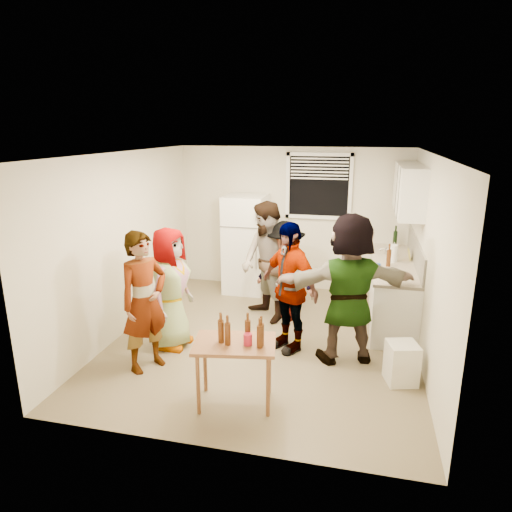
% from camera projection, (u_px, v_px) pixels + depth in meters
% --- Properties ---
extents(room, '(4.00, 4.50, 2.50)m').
position_uv_depth(room, '(265.00, 340.00, 6.25)').
color(room, beige).
rests_on(room, ground).
extents(window, '(1.12, 0.10, 1.06)m').
position_uv_depth(window, '(319.00, 186.00, 7.72)').
color(window, white).
rests_on(window, room).
extents(refrigerator, '(0.70, 0.70, 1.70)m').
position_uv_depth(refrigerator, '(246.00, 244.00, 7.95)').
color(refrigerator, white).
rests_on(refrigerator, ground).
extents(counter_lower, '(0.60, 2.20, 0.86)m').
position_uv_depth(counter_lower, '(392.00, 292.00, 6.84)').
color(counter_lower, white).
rests_on(counter_lower, ground).
extents(countertop, '(0.64, 2.22, 0.04)m').
position_uv_depth(countertop, '(394.00, 263.00, 6.72)').
color(countertop, beige).
rests_on(countertop, counter_lower).
extents(backsplash, '(0.03, 2.20, 0.36)m').
position_uv_depth(backsplash, '(416.00, 251.00, 6.60)').
color(backsplash, '#AFABA0').
rests_on(backsplash, countertop).
extents(upper_cabinets, '(0.34, 1.60, 0.70)m').
position_uv_depth(upper_cabinets, '(409.00, 189.00, 6.58)').
color(upper_cabinets, white).
rests_on(upper_cabinets, room).
extents(kettle, '(0.26, 0.23, 0.19)m').
position_uv_depth(kettle, '(390.00, 256.00, 7.05)').
color(kettle, silver).
rests_on(kettle, countertop).
extents(paper_towel, '(0.12, 0.12, 0.26)m').
position_uv_depth(paper_towel, '(393.00, 261.00, 6.74)').
color(paper_towel, white).
rests_on(paper_towel, countertop).
extents(wine_bottle, '(0.07, 0.07, 0.27)m').
position_uv_depth(wine_bottle, '(394.00, 247.00, 7.56)').
color(wine_bottle, black).
rests_on(wine_bottle, countertop).
extents(beer_bottle_counter, '(0.06, 0.06, 0.24)m').
position_uv_depth(beer_bottle_counter, '(388.00, 266.00, 6.50)').
color(beer_bottle_counter, '#47230C').
rests_on(beer_bottle_counter, countertop).
extents(blue_cup, '(0.09, 0.09, 0.12)m').
position_uv_depth(blue_cup, '(377.00, 272.00, 6.25)').
color(blue_cup, '#043BBE').
rests_on(blue_cup, countertop).
extents(picture_frame, '(0.02, 0.18, 0.15)m').
position_uv_depth(picture_frame, '(409.00, 254.00, 6.83)').
color(picture_frame, gold).
rests_on(picture_frame, countertop).
extents(trash_bin, '(0.40, 0.40, 0.48)m').
position_uv_depth(trash_bin, '(402.00, 362.00, 5.16)').
color(trash_bin, silver).
rests_on(trash_bin, ground).
extents(serving_table, '(0.91, 0.69, 0.70)m').
position_uv_depth(serving_table, '(235.00, 402.00, 4.83)').
color(serving_table, brown).
rests_on(serving_table, ground).
extents(beer_bottle_table, '(0.06, 0.06, 0.23)m').
position_uv_depth(beer_bottle_table, '(228.00, 344.00, 4.59)').
color(beer_bottle_table, '#47230C').
rests_on(beer_bottle_table, serving_table).
extents(red_cup, '(0.09, 0.09, 0.12)m').
position_uv_depth(red_cup, '(248.00, 345.00, 4.59)').
color(red_cup, '#A31A30').
rests_on(red_cup, serving_table).
extents(guest_grey, '(1.68, 0.95, 0.51)m').
position_uv_depth(guest_grey, '(173.00, 345.00, 6.11)').
color(guest_grey, '#9C9C9C').
rests_on(guest_grey, ground).
extents(guest_stripe, '(1.78, 1.37, 0.40)m').
position_uv_depth(guest_stripe, '(149.00, 367.00, 5.55)').
color(guest_stripe, '#141933').
rests_on(guest_stripe, ground).
extents(guest_back_left, '(1.90, 1.86, 0.68)m').
position_uv_depth(guest_back_left, '(266.00, 319.00, 6.95)').
color(guest_back_left, brown).
rests_on(guest_back_left, ground).
extents(guest_back_right, '(1.49, 1.77, 0.56)m').
position_uv_depth(guest_back_right, '(285.00, 318.00, 6.95)').
color(guest_back_right, '#3B3C41').
rests_on(guest_back_right, ground).
extents(guest_black, '(1.85, 1.94, 0.41)m').
position_uv_depth(guest_black, '(288.00, 347.00, 6.04)').
color(guest_black, black).
rests_on(guest_black, ground).
extents(guest_orange, '(2.24, 2.32, 0.55)m').
position_uv_depth(guest_orange, '(345.00, 359.00, 5.74)').
color(guest_orange, '#E56D52').
rests_on(guest_orange, ground).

